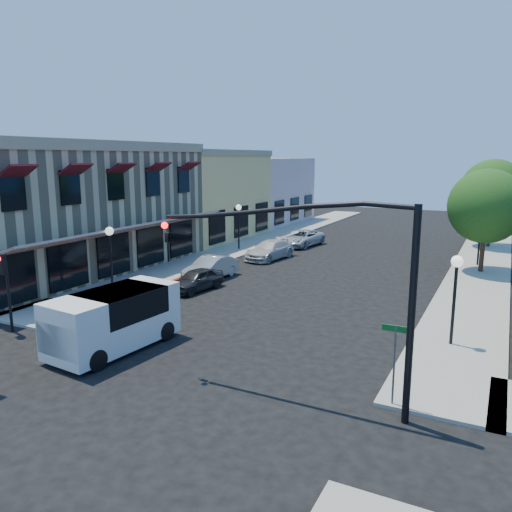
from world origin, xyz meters
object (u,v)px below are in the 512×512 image
at_px(lamppost_right_near, 456,277).
at_px(parked_car_d, 302,238).
at_px(lamppost_right_far, 481,226).
at_px(parked_car_a, 196,280).
at_px(secondary_signal, 5,278).
at_px(street_name_sign, 395,352).
at_px(parked_car_b, 210,268).
at_px(lamppost_left_far, 239,215).
at_px(parked_car_c, 270,250).
at_px(street_tree_b, 493,191).
at_px(white_van, 113,317).
at_px(street_tree_a, 486,206).
at_px(signal_mast_arm, 334,270).
at_px(lamppost_left_near, 110,243).

height_order(lamppost_right_near, parked_car_d, lamppost_right_near).
xyz_separation_m(lamppost_right_far, parked_car_a, (-13.30, -13.51, -2.14)).
height_order(secondary_signal, street_name_sign, secondary_signal).
bearing_deg(parked_car_b, lamppost_left_far, 112.09).
relative_size(secondary_signal, lamppost_right_near, 0.93).
xyz_separation_m(lamppost_right_far, parked_car_c, (-13.38, -4.00, -2.08)).
xyz_separation_m(lamppost_right_near, parked_car_d, (-13.30, 18.00, -2.09)).
distance_m(lamppost_left_far, parked_car_c, 4.63).
bearing_deg(parked_car_c, street_name_sign, -47.48).
distance_m(street_tree_b, white_van, 32.39).
bearing_deg(parked_car_c, lamppost_right_near, -34.19).
height_order(street_name_sign, parked_car_a, street_name_sign).
bearing_deg(street_tree_a, parked_car_d, 163.61).
bearing_deg(street_tree_a, parked_car_a, -139.75).
height_order(street_tree_a, street_name_sign, street_tree_a).
height_order(street_tree_a, signal_mast_arm, street_tree_a).
xyz_separation_m(street_tree_a, street_tree_b, (0.00, 10.00, 0.35)).
relative_size(lamppost_left_near, parked_car_b, 0.87).
distance_m(street_name_sign, lamppost_left_near, 17.05).
bearing_deg(lamppost_left_near, secondary_signal, -85.66).
bearing_deg(lamppost_left_near, parked_car_b, 58.76).
bearing_deg(lamppost_left_near, signal_mast_arm, -24.37).
bearing_deg(street_tree_b, parked_car_b, -126.90).
relative_size(street_tree_b, secondary_signal, 2.11).
distance_m(street_tree_b, parked_car_a, 25.76).
relative_size(street_name_sign, parked_car_c, 0.55).
bearing_deg(street_name_sign, white_van, -178.60).
distance_m(street_name_sign, lamppost_left_far, 25.48).
distance_m(lamppost_right_far, parked_car_b, 17.90).
bearing_deg(street_tree_a, street_tree_b, 90.00).
bearing_deg(lamppost_right_near, white_van, -151.90).
bearing_deg(street_tree_b, lamppost_left_far, -149.97).
bearing_deg(lamppost_left_far, street_tree_a, 0.00).
distance_m(secondary_signal, parked_car_c, 18.93).
xyz_separation_m(secondary_signal, street_name_sign, (15.50, 0.79, -0.62)).
distance_m(street_name_sign, white_van, 10.35).
xyz_separation_m(street_tree_b, white_van, (-11.64, -30.05, -3.25)).
distance_m(lamppost_right_far, parked_car_c, 14.12).
bearing_deg(signal_mast_arm, parked_car_c, 120.11).
xyz_separation_m(parked_car_a, parked_car_b, (-0.67, 2.51, 0.08)).
xyz_separation_m(secondary_signal, lamppost_right_far, (16.50, 22.59, 0.42)).
xyz_separation_m(street_tree_a, parked_car_b, (-14.27, -9.00, -3.52)).
height_order(street_name_sign, white_van, street_name_sign).
xyz_separation_m(street_tree_a, lamppost_left_near, (-17.30, -14.00, -1.46)).
bearing_deg(parked_car_b, lamppost_left_near, -117.78).
bearing_deg(parked_car_b, street_tree_b, 56.56).
bearing_deg(white_van, parked_car_c, 96.44).
height_order(lamppost_right_far, parked_car_a, lamppost_right_far).
bearing_deg(street_tree_b, signal_mast_arm, -95.51).
bearing_deg(lamppost_left_near, parked_car_d, 78.38).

